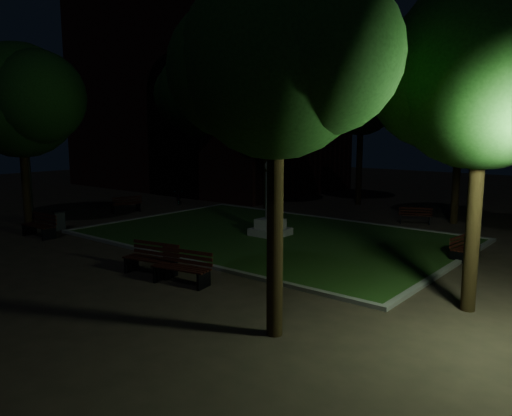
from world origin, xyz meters
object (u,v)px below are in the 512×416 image
at_px(bicycle, 179,197).
at_px(bench_far_side, 415,216).
at_px(bench_left_side, 126,205).
at_px(bench_west_near, 40,226).
at_px(bench_near_left, 152,260).
at_px(bench_near_right, 183,268).
at_px(monument, 270,215).
at_px(bench_right_side, 464,248).
at_px(trash_bin, 59,220).

bearing_deg(bicycle, bench_far_side, -35.05).
bearing_deg(bench_left_side, bench_west_near, 36.33).
height_order(bench_near_left, bench_west_near, same).
distance_m(bench_near_right, bench_far_side, 13.76).
height_order(monument, bench_west_near, monument).
bearing_deg(bench_near_left, bicycle, 123.25).
bearing_deg(bench_near_left, bench_far_side, 65.39).
distance_m(bench_left_side, bench_right_side, 17.66).
xyz_separation_m(bench_right_side, bench_far_side, (-3.93, 5.41, 0.01)).
relative_size(bench_near_left, bicycle, 1.18).
bearing_deg(bench_near_right, bench_left_side, 139.32).
distance_m(bench_left_side, trash_bin, 5.19).
height_order(monument, trash_bin, monument).
distance_m(bench_near_left, bench_west_near, 8.09).
height_order(monument, bench_far_side, monument).
bearing_deg(bench_west_near, bench_far_side, 47.59).
height_order(bench_near_right, bench_west_near, same).
relative_size(bench_left_side, bench_far_side, 1.08).
relative_size(bench_west_near, bench_right_side, 1.19).
bearing_deg(monument, bench_left_side, -179.94).
bearing_deg(bench_left_side, bench_far_side, 131.21).
distance_m(monument, bench_left_side, 10.08).
xyz_separation_m(bench_near_left, bench_left_side, (-10.54, 6.74, -0.04)).
bearing_deg(bench_far_side, bicycle, -12.77).
bearing_deg(bench_far_side, bench_near_right, 59.20).
bearing_deg(bench_near_right, bench_far_side, 72.08).
bearing_deg(bench_far_side, monument, 38.13).
bearing_deg(trash_bin, monument, 30.39).
xyz_separation_m(monument, bench_west_near, (-7.59, -6.22, -0.49)).
bearing_deg(trash_bin, bench_west_near, -58.28).
distance_m(monument, bench_near_left, 6.79).
xyz_separation_m(bench_near_left, trash_bin, (-8.87, 1.83, -0.03)).
distance_m(bench_near_left, bench_left_side, 12.51).
bearing_deg(bench_near_right, bench_right_side, 44.94).
relative_size(bench_near_right, trash_bin, 2.19).
relative_size(bench_right_side, trash_bin, 1.77).
height_order(bench_near_right, bench_right_side, bench_near_right).
xyz_separation_m(monument, trash_bin, (-8.39, -4.92, -0.52)).
height_order(bench_west_near, bench_far_side, bench_west_near).
distance_m(monument, bench_far_side, 7.75).
height_order(bench_near_right, bench_far_side, bench_near_right).
bearing_deg(bench_near_left, bench_right_side, 37.57).
bearing_deg(bench_near_right, bicycle, 127.28).
xyz_separation_m(bench_near_left, bench_right_side, (7.05, 8.18, -0.08)).
distance_m(bench_west_near, bench_left_side, 6.68).
bearing_deg(bench_left_side, bench_near_left, 71.99).
xyz_separation_m(bench_near_right, bicycle, (-12.29, 10.89, -0.05)).
distance_m(bench_left_side, bicycle, 4.08).
height_order(bench_left_side, bench_far_side, bench_left_side).
xyz_separation_m(monument, bench_right_side, (7.53, 1.43, -0.57)).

